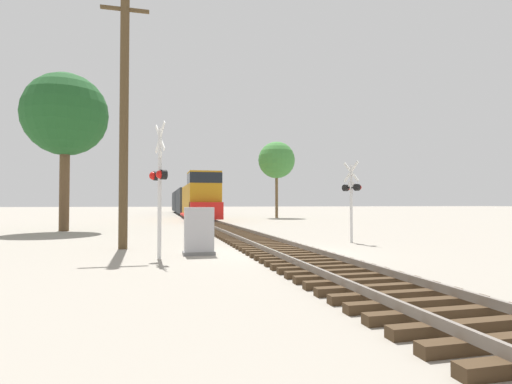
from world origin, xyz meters
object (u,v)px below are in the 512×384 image
(crossing_signal_far, at_px, (352,193))
(tree_far_right, at_px, (65,115))
(relay_cabinet, at_px, (199,231))
(tree_mid_background, at_px, (277,160))
(freight_train, at_px, (187,201))
(utility_pole, at_px, (124,118))
(crossing_signal_near, at_px, (159,180))

(crossing_signal_far, xyz_separation_m, tree_far_right, (-13.98, 10.95, 5.05))
(relay_cabinet, xyz_separation_m, tree_mid_background, (12.42, 32.17, 6.11))
(freight_train, xyz_separation_m, utility_pole, (-5.42, -42.49, 2.98))
(crossing_signal_near, bearing_deg, utility_pole, -174.69)
(crossing_signal_near, relative_size, crossing_signal_far, 1.19)
(freight_train, bearing_deg, tree_mid_background, -52.98)
(freight_train, relative_size, crossing_signal_far, 13.72)
(freight_train, bearing_deg, crossing_signal_near, -95.15)
(crossing_signal_far, xyz_separation_m, utility_pole, (-9.57, -0.16, 2.80))
(utility_pole, bearing_deg, tree_mid_background, 63.17)
(freight_train, distance_m, crossing_signal_far, 42.53)
(tree_far_right, xyz_separation_m, tree_mid_background, (19.44, 18.62, -0.36))
(freight_train, bearing_deg, crossing_signal_far, -84.39)
(crossing_signal_near, height_order, utility_pole, utility_pole)
(crossing_signal_near, xyz_separation_m, tree_mid_background, (13.73, 32.85, 4.45))
(freight_train, xyz_separation_m, tree_mid_background, (9.62, -12.76, 4.87))
(tree_mid_background, bearing_deg, crossing_signal_near, -112.69)
(crossing_signal_far, relative_size, tree_mid_background, 0.39)
(freight_train, height_order, crossing_signal_far, freight_train)
(crossing_signal_far, height_order, relay_cabinet, crossing_signal_far)
(crossing_signal_far, xyz_separation_m, relay_cabinet, (-6.95, -2.60, -1.41))
(tree_mid_background, bearing_deg, tree_far_right, -136.24)
(tree_far_right, bearing_deg, freight_train, 72.62)
(crossing_signal_far, distance_m, utility_pole, 9.98)
(relay_cabinet, xyz_separation_m, tree_far_right, (-7.03, 13.55, 6.46))
(tree_mid_background, bearing_deg, freight_train, 127.02)
(relay_cabinet, relative_size, tree_far_right, 0.16)
(tree_far_right, relative_size, tree_mid_background, 1.09)
(utility_pole, height_order, tree_mid_background, utility_pole)
(crossing_signal_near, height_order, crossing_signal_far, crossing_signal_near)
(freight_train, height_order, relay_cabinet, freight_train)
(utility_pole, bearing_deg, tree_far_right, 111.63)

